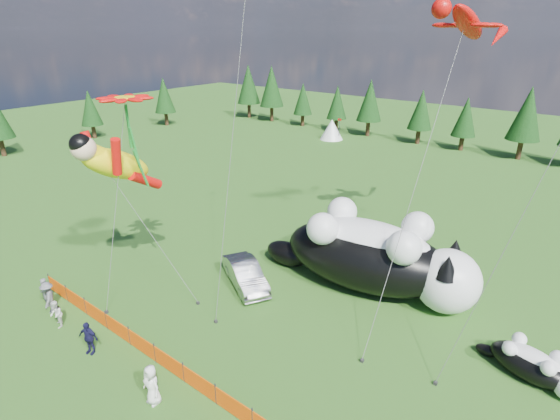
{
  "coord_description": "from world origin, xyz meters",
  "views": [
    {
      "loc": [
        13.45,
        -12.12,
        14.43
      ],
      "look_at": [
        0.89,
        4.0,
        5.9
      ],
      "focal_mm": 28.0,
      "sensor_mm": 36.0,
      "label": 1
    }
  ],
  "objects": [
    {
      "name": "ground",
      "position": [
        0.0,
        0.0,
        0.0
      ],
      "size": [
        160.0,
        160.0,
        0.0
      ],
      "primitive_type": "plane",
      "color": "#0B3209",
      "rests_on": "ground"
    },
    {
      "name": "gecko_kite",
      "position": [
        5.74,
        14.21,
        14.69
      ],
      "size": [
        3.45,
        14.71,
        18.42
      ],
      "color": "red",
      "rests_on": "ground"
    },
    {
      "name": "safety_fence",
      "position": [
        0.0,
        -3.0,
        0.5
      ],
      "size": [
        22.06,
        0.06,
        1.1
      ],
      "color": "#262626",
      "rests_on": "ground"
    },
    {
      "name": "spectator_e",
      "position": [
        0.86,
        -4.52,
        0.93
      ],
      "size": [
        0.93,
        0.62,
        1.87
      ],
      "primitive_type": "imported",
      "rotation": [
        0.0,
        0.0,
        -0.03
      ],
      "color": "white",
      "rests_on": "ground"
    },
    {
      "name": "spectator_c",
      "position": [
        -4.03,
        -4.5,
        0.87
      ],
      "size": [
        1.13,
        0.84,
        1.74
      ],
      "primitive_type": "imported",
      "rotation": [
        0.0,
        0.0,
        0.36
      ],
      "color": "#161539",
      "rests_on": "ground"
    },
    {
      "name": "cat_small",
      "position": [
        13.02,
        6.6,
        0.78
      ],
      "size": [
        4.53,
        2.26,
        1.65
      ],
      "rotation": [
        0.0,
        0.0,
        -0.21
      ],
      "color": "black",
      "rests_on": "ground"
    },
    {
      "name": "spectator_b",
      "position": [
        -7.2,
        -4.46,
        0.76
      ],
      "size": [
        0.86,
        0.71,
        1.53
      ],
      "primitive_type": "imported",
      "rotation": [
        0.0,
        0.0,
        -0.44
      ],
      "color": "white",
      "rests_on": "ground"
    },
    {
      "name": "superhero_kite",
      "position": [
        -7.1,
        0.12,
        7.77
      ],
      "size": [
        6.7,
        5.34,
        10.55
      ],
      "color": "#FFEE0D",
      "rests_on": "ground"
    },
    {
      "name": "spectator_d",
      "position": [
        -8.81,
        -4.05,
        0.92
      ],
      "size": [
        1.31,
        1.21,
        1.83
      ],
      "primitive_type": "imported",
      "rotation": [
        0.0,
        0.0,
        -0.67
      ],
      "color": "#5D5D62",
      "rests_on": "ground"
    },
    {
      "name": "cat_large",
      "position": [
        4.09,
        8.95,
        2.28
      ],
      "size": [
        13.28,
        5.98,
        4.8
      ],
      "rotation": [
        0.0,
        0.0,
        0.14
      ],
      "color": "black",
      "rests_on": "ground"
    },
    {
      "name": "flower_kite",
      "position": [
        -5.91,
        0.37,
        11.1
      ],
      "size": [
        2.87,
        4.16,
        11.47
      ],
      "color": "red",
      "rests_on": "ground"
    },
    {
      "name": "spectator_a",
      "position": [
        -9.55,
        -3.91,
        0.86
      ],
      "size": [
        0.73,
        0.59,
        1.72
      ],
      "primitive_type": "imported",
      "rotation": [
        0.0,
        0.0,
        -0.32
      ],
      "color": "#5D5D62",
      "rests_on": "ground"
    },
    {
      "name": "car",
      "position": [
        -2.12,
        4.5,
        0.76
      ],
      "size": [
        4.82,
        3.69,
        1.53
      ],
      "primitive_type": "imported",
      "rotation": [
        0.0,
        0.0,
        1.05
      ],
      "color": "#ADACB1",
      "rests_on": "ground"
    },
    {
      "name": "tree_line",
      "position": [
        0.0,
        45.0,
        4.0
      ],
      "size": [
        90.0,
        4.0,
        8.0
      ],
      "primitive_type": null,
      "color": "black",
      "rests_on": "ground"
    }
  ]
}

